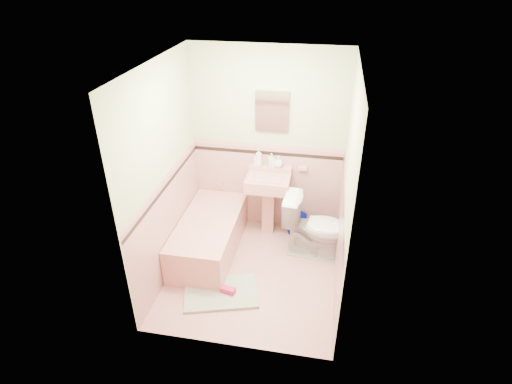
% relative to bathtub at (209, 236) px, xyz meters
% --- Properties ---
extents(floor, '(2.20, 2.20, 0.00)m').
position_rel_bathtub_xyz_m(floor, '(0.63, -0.33, -0.23)').
color(floor, '#D29189').
rests_on(floor, ground).
extents(ceiling, '(2.20, 2.20, 0.00)m').
position_rel_bathtub_xyz_m(ceiling, '(0.63, -0.33, 2.27)').
color(ceiling, white).
rests_on(ceiling, ground).
extents(wall_back, '(2.50, 0.00, 2.50)m').
position_rel_bathtub_xyz_m(wall_back, '(0.63, 0.77, 1.02)').
color(wall_back, beige).
rests_on(wall_back, ground).
extents(wall_front, '(2.50, 0.00, 2.50)m').
position_rel_bathtub_xyz_m(wall_front, '(0.63, -1.43, 1.02)').
color(wall_front, beige).
rests_on(wall_front, ground).
extents(wall_left, '(0.00, 2.50, 2.50)m').
position_rel_bathtub_xyz_m(wall_left, '(-0.37, -0.33, 1.02)').
color(wall_left, beige).
rests_on(wall_left, ground).
extents(wall_right, '(0.00, 2.50, 2.50)m').
position_rel_bathtub_xyz_m(wall_right, '(1.63, -0.33, 1.02)').
color(wall_right, beige).
rests_on(wall_right, ground).
extents(wainscot_back, '(2.00, 0.00, 2.00)m').
position_rel_bathtub_xyz_m(wainscot_back, '(0.63, 0.76, 0.38)').
color(wainscot_back, '#D4968E').
rests_on(wainscot_back, ground).
extents(wainscot_front, '(2.00, 0.00, 2.00)m').
position_rel_bathtub_xyz_m(wainscot_front, '(0.63, -1.42, 0.38)').
color(wainscot_front, '#D4968E').
rests_on(wainscot_front, ground).
extents(wainscot_left, '(0.00, 2.20, 2.20)m').
position_rel_bathtub_xyz_m(wainscot_left, '(-0.36, -0.33, 0.38)').
color(wainscot_left, '#D4968E').
rests_on(wainscot_left, ground).
extents(wainscot_right, '(0.00, 2.20, 2.20)m').
position_rel_bathtub_xyz_m(wainscot_right, '(1.62, -0.33, 0.38)').
color(wainscot_right, '#D4968E').
rests_on(wainscot_right, ground).
extents(accent_back, '(2.00, 0.00, 2.00)m').
position_rel_bathtub_xyz_m(accent_back, '(0.63, 0.75, 0.90)').
color(accent_back, black).
rests_on(accent_back, ground).
extents(accent_front, '(2.00, 0.00, 2.00)m').
position_rel_bathtub_xyz_m(accent_front, '(0.63, -1.41, 0.90)').
color(accent_front, black).
rests_on(accent_front, ground).
extents(accent_left, '(0.00, 2.20, 2.20)m').
position_rel_bathtub_xyz_m(accent_left, '(-0.35, -0.33, 0.89)').
color(accent_left, black).
rests_on(accent_left, ground).
extents(accent_right, '(0.00, 2.20, 2.20)m').
position_rel_bathtub_xyz_m(accent_right, '(1.61, -0.33, 0.89)').
color(accent_right, black).
rests_on(accent_right, ground).
extents(cap_back, '(2.00, 0.00, 2.00)m').
position_rel_bathtub_xyz_m(cap_back, '(0.63, 0.75, 0.99)').
color(cap_back, '#D28884').
rests_on(cap_back, ground).
extents(cap_front, '(2.00, 0.00, 2.00)m').
position_rel_bathtub_xyz_m(cap_front, '(0.63, -1.41, 0.99)').
color(cap_front, '#D28884').
rests_on(cap_front, ground).
extents(cap_left, '(0.00, 2.20, 2.20)m').
position_rel_bathtub_xyz_m(cap_left, '(-0.35, -0.33, 1.00)').
color(cap_left, '#D28884').
rests_on(cap_left, ground).
extents(cap_right, '(0.00, 2.20, 2.20)m').
position_rel_bathtub_xyz_m(cap_right, '(1.61, -0.33, 1.00)').
color(cap_right, '#D28884').
rests_on(cap_right, ground).
extents(bathtub, '(0.70, 1.50, 0.45)m').
position_rel_bathtub_xyz_m(bathtub, '(0.00, 0.00, 0.00)').
color(bathtub, tan).
rests_on(bathtub, floor).
extents(tub_faucet, '(0.04, 0.12, 0.04)m').
position_rel_bathtub_xyz_m(tub_faucet, '(0.00, 0.72, 0.41)').
color(tub_faucet, silver).
rests_on(tub_faucet, wall_back).
extents(sink, '(0.57, 0.48, 0.89)m').
position_rel_bathtub_xyz_m(sink, '(0.68, 0.53, 0.22)').
color(sink, tan).
rests_on(sink, floor).
extents(sink_faucet, '(0.02, 0.02, 0.10)m').
position_rel_bathtub_xyz_m(sink_faucet, '(0.68, 0.67, 0.72)').
color(sink_faucet, silver).
rests_on(sink_faucet, sink).
extents(medicine_cabinet, '(0.40, 0.04, 0.51)m').
position_rel_bathtub_xyz_m(medicine_cabinet, '(0.68, 0.74, 1.47)').
color(medicine_cabinet, white).
rests_on(medicine_cabinet, wall_back).
extents(soap_dish, '(0.12, 0.07, 0.04)m').
position_rel_bathtub_xyz_m(soap_dish, '(1.10, 0.73, 0.72)').
color(soap_dish, tan).
rests_on(soap_dish, wall_back).
extents(soap_bottle_left, '(0.10, 0.10, 0.24)m').
position_rel_bathtub_xyz_m(soap_bottle_left, '(0.52, 0.71, 0.85)').
color(soap_bottle_left, '#B2B2B2').
rests_on(soap_bottle_left, sink).
extents(soap_bottle_mid, '(0.11, 0.11, 0.18)m').
position_rel_bathtub_xyz_m(soap_bottle_mid, '(0.69, 0.71, 0.82)').
color(soap_bottle_mid, '#B2B2B2').
rests_on(soap_bottle_mid, sink).
extents(soap_bottle_right, '(0.14, 0.14, 0.16)m').
position_rel_bathtub_xyz_m(soap_bottle_right, '(0.78, 0.71, 0.80)').
color(soap_bottle_right, '#B2B2B2').
rests_on(soap_bottle_right, sink).
extents(tube, '(0.04, 0.04, 0.12)m').
position_rel_bathtub_xyz_m(tube, '(0.47, 0.71, 0.78)').
color(tube, white).
rests_on(tube, sink).
extents(toilet, '(0.85, 0.53, 0.83)m').
position_rel_bathtub_xyz_m(toilet, '(1.35, 0.19, 0.19)').
color(toilet, white).
rests_on(toilet, floor).
extents(bucket, '(0.32, 0.32, 0.28)m').
position_rel_bathtub_xyz_m(bucket, '(1.07, 0.61, -0.08)').
color(bucket, '#000890').
rests_on(bucket, floor).
extents(bath_mat, '(0.95, 0.76, 0.03)m').
position_rel_bathtub_xyz_m(bath_mat, '(0.34, -0.75, -0.21)').
color(bath_mat, gray).
rests_on(bath_mat, floor).
extents(shoe, '(0.18, 0.11, 0.07)m').
position_rel_bathtub_xyz_m(shoe, '(0.43, -0.75, -0.16)').
color(shoe, '#BF1E59').
rests_on(shoe, bath_mat).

